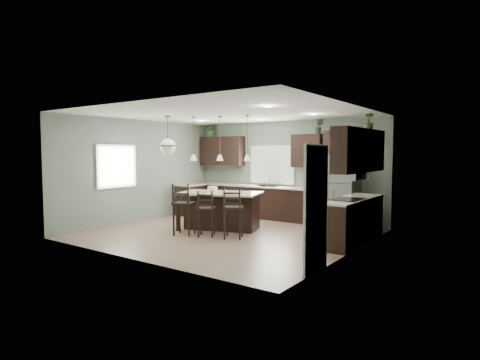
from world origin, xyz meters
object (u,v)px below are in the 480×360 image
object	(u,v)px
refrigerator	(339,191)
bar_stool_left	(184,209)
bar_stool_center	(206,213)
bar_stool_right	(233,213)
kitchen_island	(220,211)
plant_back_left	(212,130)
serving_dish	(212,189)

from	to	relation	value
refrigerator	bar_stool_left	distance (m)	3.97
bar_stool_center	bar_stool_right	xyz separation A→B (m)	(0.62, 0.19, 0.04)
bar_stool_left	bar_stool_center	size ratio (longest dim) A/B	1.14
bar_stool_center	kitchen_island	bearing A→B (deg)	77.80
refrigerator	bar_stool_right	world-z (taller)	refrigerator
kitchen_island	bar_stool_left	size ratio (longest dim) A/B	1.64
plant_back_left	kitchen_island	bearing A→B (deg)	-46.71
refrigerator	kitchen_island	xyz separation A→B (m)	(-2.28, -2.02, -0.46)
serving_dish	plant_back_left	bearing A→B (deg)	129.74
bar_stool_center	plant_back_left	distance (m)	4.38
bar_stool_left	bar_stool_center	xyz separation A→B (m)	(0.53, 0.17, -0.08)
kitchen_island	bar_stool_right	bearing A→B (deg)	-54.85
refrigerator	bar_stool_center	distance (m)	3.52
kitchen_island	bar_stool_left	world-z (taller)	bar_stool_left
bar_stool_left	plant_back_left	distance (m)	4.20
bar_stool_right	plant_back_left	size ratio (longest dim) A/B	2.55
bar_stool_right	refrigerator	bearing A→B (deg)	35.37
refrigerator	bar_stool_left	world-z (taller)	refrigerator
kitchen_island	plant_back_left	xyz separation A→B (m)	(-2.07, 2.20, 2.16)
serving_dish	bar_stool_right	xyz separation A→B (m)	(1.09, -0.59, -0.43)
serving_dish	bar_stool_right	bearing A→B (deg)	-28.47
serving_dish	bar_stool_left	bearing A→B (deg)	-93.89
refrigerator	serving_dish	size ratio (longest dim) A/B	7.71
bar_stool_left	bar_stool_right	xyz separation A→B (m)	(1.15, 0.36, -0.04)
kitchen_island	plant_back_left	distance (m)	3.71
refrigerator	bar_stool_center	size ratio (longest dim) A/B	1.75
bar_stool_left	bar_stool_right	size ratio (longest dim) A/B	1.07
bar_stool_center	plant_back_left	bearing A→B (deg)	97.23
kitchen_island	bar_stool_center	distance (m)	0.89
refrigerator	plant_back_left	size ratio (longest dim) A/B	4.16
serving_dish	bar_stool_left	distance (m)	1.03
serving_dish	kitchen_island	bearing A→B (deg)	18.77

